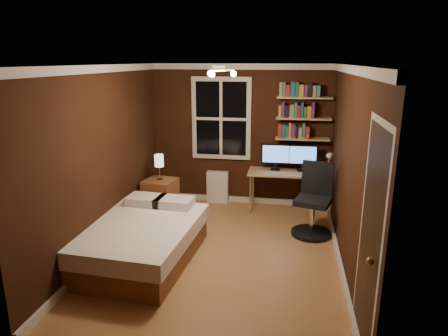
% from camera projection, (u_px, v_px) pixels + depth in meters
% --- Properties ---
extents(floor, '(4.20, 4.20, 0.00)m').
position_uv_depth(floor, '(221.00, 253.00, 5.47)').
color(floor, '#996C3D').
rests_on(floor, ground).
extents(wall_back, '(3.20, 0.04, 2.50)m').
position_uv_depth(wall_back, '(241.00, 136.00, 7.14)').
color(wall_back, black).
rests_on(wall_back, ground).
extents(wall_left, '(0.04, 4.20, 2.50)m').
position_uv_depth(wall_left, '(104.00, 160.00, 5.40)').
color(wall_left, black).
rests_on(wall_left, ground).
extents(wall_right, '(0.04, 4.20, 2.50)m').
position_uv_depth(wall_right, '(349.00, 171.00, 4.88)').
color(wall_right, black).
rests_on(wall_right, ground).
extents(ceiling, '(3.20, 4.20, 0.02)m').
position_uv_depth(ceiling, '(220.00, 65.00, 4.81)').
color(ceiling, white).
rests_on(ceiling, wall_back).
extents(window, '(1.06, 0.06, 1.46)m').
position_uv_depth(window, '(221.00, 119.00, 7.08)').
color(window, silver).
rests_on(window, wall_back).
extents(door, '(0.03, 0.82, 2.05)m').
position_uv_depth(door, '(369.00, 243.00, 3.47)').
color(door, black).
rests_on(door, ground).
extents(door_knob, '(0.06, 0.06, 0.06)m').
position_uv_depth(door_knob, '(370.00, 261.00, 3.20)').
color(door_knob, gold).
rests_on(door_knob, door).
extents(ceiling_fixture, '(0.44, 0.44, 0.18)m').
position_uv_depth(ceiling_fixture, '(219.00, 74.00, 4.74)').
color(ceiling_fixture, beige).
rests_on(ceiling_fixture, ceiling).
extents(bookshelf_lower, '(0.92, 0.22, 0.03)m').
position_uv_depth(bookshelf_lower, '(302.00, 139.00, 6.85)').
color(bookshelf_lower, tan).
rests_on(bookshelf_lower, wall_back).
extents(books_row_lower, '(0.54, 0.16, 0.23)m').
position_uv_depth(books_row_lower, '(303.00, 131.00, 6.82)').
color(books_row_lower, maroon).
rests_on(books_row_lower, bookshelf_lower).
extents(bookshelf_middle, '(0.92, 0.22, 0.03)m').
position_uv_depth(bookshelf_middle, '(303.00, 118.00, 6.76)').
color(bookshelf_middle, tan).
rests_on(bookshelf_middle, wall_back).
extents(books_row_middle, '(0.60, 0.16, 0.23)m').
position_uv_depth(books_row_middle, '(304.00, 111.00, 6.72)').
color(books_row_middle, navy).
rests_on(books_row_middle, bookshelf_middle).
extents(bookshelf_upper, '(0.92, 0.22, 0.03)m').
position_uv_depth(bookshelf_upper, '(304.00, 98.00, 6.67)').
color(bookshelf_upper, tan).
rests_on(bookshelf_upper, wall_back).
extents(books_row_upper, '(0.60, 0.16, 0.23)m').
position_uv_depth(books_row_upper, '(305.00, 90.00, 6.63)').
color(books_row_upper, '#296139').
rests_on(books_row_upper, bookshelf_upper).
extents(bed, '(1.48, 1.97, 0.64)m').
position_uv_depth(bed, '(141.00, 240.00, 5.23)').
color(bed, brown).
rests_on(bed, ground).
extents(nightstand, '(0.56, 0.56, 0.61)m').
position_uv_depth(nightstand, '(161.00, 197.00, 6.77)').
color(nightstand, brown).
rests_on(nightstand, ground).
extents(bedside_lamp, '(0.15, 0.15, 0.43)m').
position_uv_depth(bedside_lamp, '(159.00, 167.00, 6.63)').
color(bedside_lamp, white).
rests_on(bedside_lamp, nightstand).
extents(radiator, '(0.39, 0.14, 0.59)m').
position_uv_depth(radiator, '(218.00, 187.00, 7.35)').
color(radiator, silver).
rests_on(radiator, ground).
extents(desk, '(1.47, 0.55, 0.70)m').
position_uv_depth(desk, '(291.00, 175.00, 6.87)').
color(desk, tan).
rests_on(desk, ground).
extents(monitor_left, '(0.50, 0.12, 0.47)m').
position_uv_depth(monitor_left, '(276.00, 157.00, 6.91)').
color(monitor_left, black).
rests_on(monitor_left, desk).
extents(monitor_right, '(0.50, 0.12, 0.47)m').
position_uv_depth(monitor_right, '(303.00, 158.00, 6.83)').
color(monitor_right, black).
rests_on(monitor_right, desk).
extents(desk_lamp, '(0.14, 0.32, 0.44)m').
position_uv_depth(desk_lamp, '(329.00, 164.00, 6.53)').
color(desk_lamp, silver).
rests_on(desk_lamp, desk).
extents(office_chair, '(0.60, 0.60, 1.09)m').
position_uv_depth(office_chair, '(314.00, 207.00, 5.98)').
color(office_chair, black).
rests_on(office_chair, ground).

